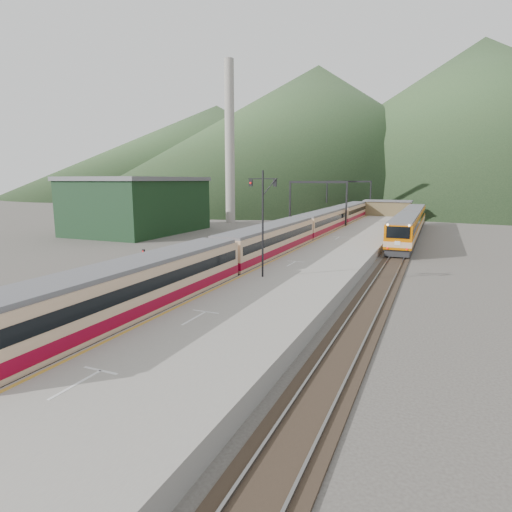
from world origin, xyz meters
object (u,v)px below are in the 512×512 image
at_px(second_train, 410,224).
at_px(signal_mast, 263,213).
at_px(main_train, 301,231).
at_px(worker, 121,293).

xyz_separation_m(second_train, signal_mast, (-8.10, -36.13, 3.78)).
height_order(main_train, worker, main_train).
relative_size(second_train, signal_mast, 4.92).
distance_m(signal_mast, worker, 11.32).
relative_size(signal_mast, worker, 4.13).
relative_size(second_train, worker, 20.34).
distance_m(main_train, signal_mast, 21.26).
bearing_deg(worker, signal_mast, -110.79).
relative_size(main_train, signal_mast, 10.55).
bearing_deg(main_train, signal_mast, -80.67).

